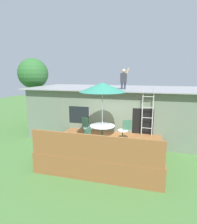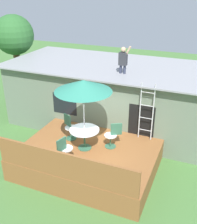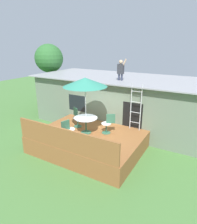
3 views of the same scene
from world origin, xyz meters
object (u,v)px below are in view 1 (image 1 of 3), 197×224
object	(u,v)px
patio_table	(102,129)
patio_chair_near	(90,139)
person_figure	(124,78)
patio_chair_right	(124,130)
patio_umbrella	(102,87)
patio_chair_left	(87,128)
backyard_tree	(33,75)
step_ladder	(147,113)

from	to	relation	value
patio_table	patio_chair_near	xyz separation A→B (m)	(-0.25, -0.98, -0.13)
person_figure	patio_chair_right	distance (m)	3.11
patio_umbrella	patio_chair_left	world-z (taller)	patio_umbrella
patio_table	patio_chair_left	xyz separation A→B (m)	(-0.82, 0.43, -0.13)
patio_table	backyard_tree	xyz separation A→B (m)	(-6.12, 4.37, 2.20)
person_figure	patio_chair_left	size ratio (longest dim) A/B	1.21
patio_table	patio_chair_right	bearing A→B (deg)	28.75
step_ladder	patio_chair_near	world-z (taller)	step_ladder
person_figure	patio_table	bearing A→B (deg)	-100.26
patio_umbrella	patio_chair_left	bearing A→B (deg)	152.20
patio_chair_right	patio_chair_left	bearing A→B (deg)	-27.25
person_figure	step_ladder	bearing A→B (deg)	-40.76
step_ladder	patio_chair_right	distance (m)	1.51
patio_chair_right	backyard_tree	size ratio (longest dim) A/B	0.20
person_figure	patio_chair_near	xyz separation A→B (m)	(-0.72, -3.60, -2.22)
step_ladder	patio_chair_right	bearing A→B (deg)	-132.13
patio_chair_left	patio_chair_right	xyz separation A→B (m)	(1.69, 0.04, 0.00)
person_figure	patio_chair_right	xyz separation A→B (m)	(0.40, -2.15, -2.22)
patio_chair_left	person_figure	bearing A→B (deg)	87.17
patio_umbrella	patio_chair_near	bearing A→B (deg)	-104.08
step_ladder	person_figure	size ratio (longest dim) A/B	1.98
patio_umbrella	backyard_tree	distance (m)	7.53
patio_chair_left	patio_chair_right	size ratio (longest dim) A/B	1.00
person_figure	patio_chair_left	xyz separation A→B (m)	(-1.30, -2.19, -2.22)
patio_chair_left	patio_chair_near	xyz separation A→B (m)	(0.58, -1.41, 0.00)
patio_chair_near	backyard_tree	xyz separation A→B (m)	(-5.87, 5.35, 2.33)
patio_table	person_figure	bearing A→B (deg)	79.74
backyard_tree	patio_chair_left	bearing A→B (deg)	-36.62
step_ladder	patio_chair_right	xyz separation A→B (m)	(-0.92, -1.01, -0.64)
patio_chair_left	patio_chair_right	world-z (taller)	same
patio_umbrella	patio_chair_near	size ratio (longest dim) A/B	2.76
step_ladder	patio_chair_left	bearing A→B (deg)	-157.93
person_figure	patio_chair_left	bearing A→B (deg)	-120.63
patio_umbrella	person_figure	xyz separation A→B (m)	(0.47, 2.62, 0.33)
patio_table	patio_chair_left	bearing A→B (deg)	152.20
patio_chair_near	patio_chair_right	bearing A→B (deg)	-23.39
person_figure	patio_chair_right	size ratio (longest dim) A/B	1.21
patio_chair_left	backyard_tree	bearing A→B (deg)	171.18
patio_chair_right	patio_chair_near	xyz separation A→B (m)	(-1.12, -1.46, 0.00)
patio_table	patio_chair_near	size ratio (longest dim) A/B	1.13
patio_chair_left	backyard_tree	distance (m)	7.00
step_ladder	patio_chair_left	size ratio (longest dim) A/B	2.39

